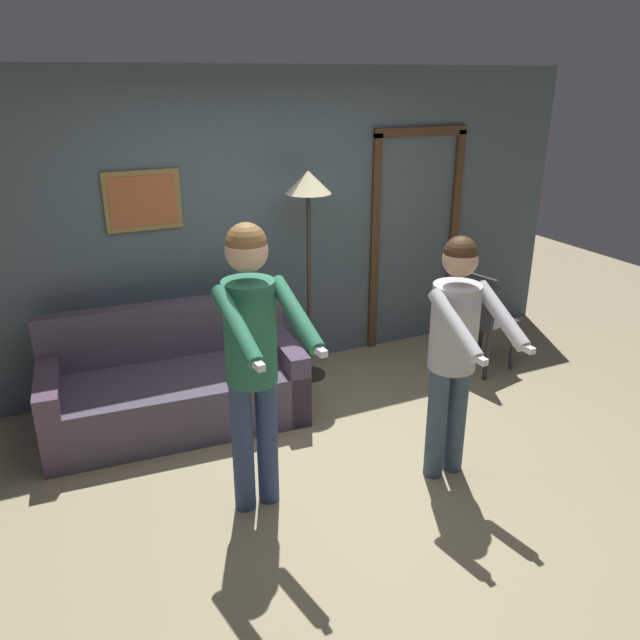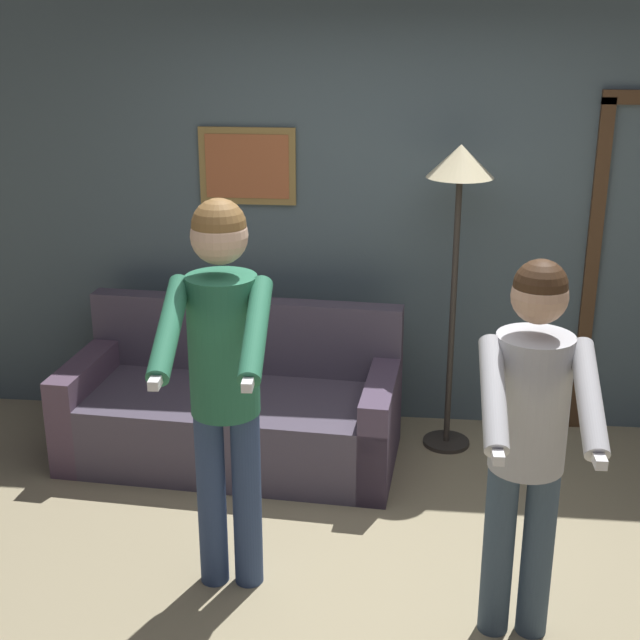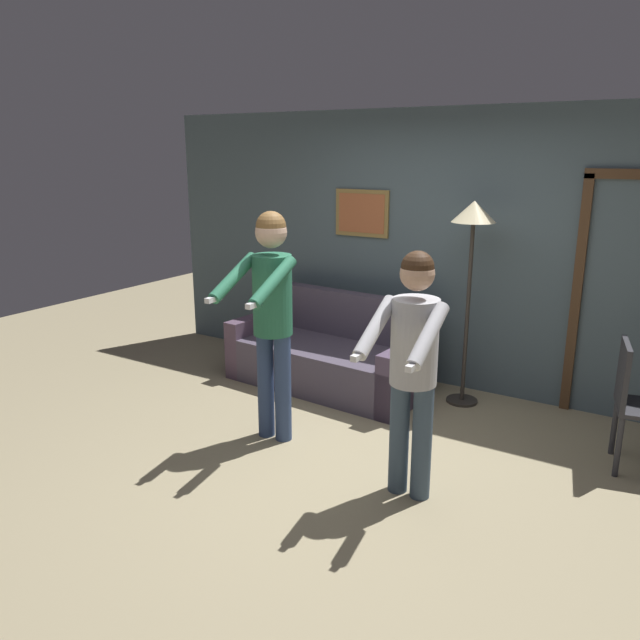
{
  "view_description": "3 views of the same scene",
  "coord_description": "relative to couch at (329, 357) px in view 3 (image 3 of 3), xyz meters",
  "views": [
    {
      "loc": [
        -1.67,
        -3.05,
        2.52
      ],
      "look_at": [
        -0.25,
        -0.01,
        1.2
      ],
      "focal_mm": 35.0,
      "sensor_mm": 36.0,
      "label": 1
    },
    {
      "loc": [
        0.12,
        -3.39,
        2.51
      ],
      "look_at": [
        -0.24,
        0.05,
        1.3
      ],
      "focal_mm": 50.0,
      "sensor_mm": 36.0,
      "label": 2
    },
    {
      "loc": [
        2.07,
        -3.64,
        2.23
      ],
      "look_at": [
        -0.2,
        0.02,
        1.05
      ],
      "focal_mm": 35.0,
      "sensor_mm": 36.0,
      "label": 3
    }
  ],
  "objects": [
    {
      "name": "person_standing_left",
      "position": [
        0.23,
        -1.24,
        0.82
      ],
      "size": [
        0.46,
        0.73,
        1.79
      ],
      "color": "navy",
      "rests_on": "ground_plane"
    },
    {
      "name": "back_wall_assembly",
      "position": [
        0.89,
        0.65,
        1.02
      ],
      "size": [
        6.4,
        0.1,
        2.6
      ],
      "color": "#4B5C65",
      "rests_on": "ground_plane"
    },
    {
      "name": "dining_chair_distant",
      "position": [
        2.68,
        -0.27,
        0.25
      ],
      "size": [
        0.5,
        0.5,
        0.93
      ],
      "color": "#2D2D33",
      "rests_on": "ground_plane"
    },
    {
      "name": "ground_plane",
      "position": [
        0.88,
        -1.28,
        -0.28
      ],
      "size": [
        12.0,
        12.0,
        0.0
      ],
      "primitive_type": "plane",
      "color": "#9B8E6C"
    },
    {
      "name": "couch",
      "position": [
        0.0,
        0.0,
        0.0
      ],
      "size": [
        1.96,
        0.98,
        0.87
      ],
      "color": "#4E4556",
      "rests_on": "ground_plane"
    },
    {
      "name": "torchiere_lamp",
      "position": [
        1.25,
        0.26,
        1.27
      ],
      "size": [
        0.38,
        0.38,
        1.81
      ],
      "color": "#332D28",
      "rests_on": "ground_plane"
    },
    {
      "name": "person_standing_right",
      "position": [
        1.48,
        -1.46,
        0.7
      ],
      "size": [
        0.44,
        0.65,
        1.64
      ],
      "color": "#3E5165",
      "rests_on": "ground_plane"
    }
  ]
}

